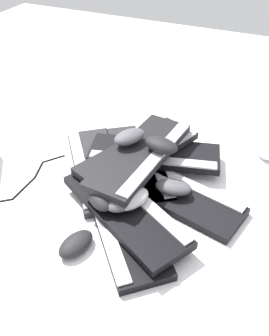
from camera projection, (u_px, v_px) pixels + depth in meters
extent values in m
plane|color=white|center=(117.00, 176.00, 1.25)|extent=(3.20, 3.20, 0.00)
cube|color=black|center=(173.00, 194.00, 1.16)|extent=(0.46, 0.25, 0.02)
cube|color=silver|center=(183.00, 181.00, 1.18)|extent=(0.42, 0.13, 0.01)
cube|color=#232326|center=(137.00, 163.00, 1.29)|extent=(0.38, 0.44, 0.02)
cube|color=silver|center=(153.00, 157.00, 1.29)|extent=(0.28, 0.36, 0.01)
cube|color=#232326|center=(98.00, 167.00, 1.27)|extent=(0.39, 0.44, 0.02)
cube|color=silver|center=(81.00, 166.00, 1.25)|extent=(0.29, 0.35, 0.01)
cube|color=black|center=(123.00, 222.00, 1.07)|extent=(0.40, 0.43, 0.02)
cube|color=silver|center=(104.00, 223.00, 1.04)|extent=(0.31, 0.34, 0.01)
cube|color=black|center=(154.00, 153.00, 1.28)|extent=(0.46, 0.26, 0.02)
cube|color=silver|center=(152.00, 160.00, 1.22)|extent=(0.41, 0.14, 0.01)
cube|color=black|center=(124.00, 210.00, 1.06)|extent=(0.46, 0.34, 0.02)
cube|color=silver|center=(140.00, 198.00, 1.08)|extent=(0.38, 0.23, 0.01)
cube|color=black|center=(138.00, 152.00, 1.23)|extent=(0.30, 0.46, 0.02)
cube|color=#B2B5BA|center=(151.00, 156.00, 1.19)|extent=(0.19, 0.40, 0.01)
cube|color=black|center=(140.00, 154.00, 1.17)|extent=(0.19, 0.45, 0.02)
cube|color=#B2B5BA|center=(157.00, 156.00, 1.14)|extent=(0.08, 0.42, 0.01)
ellipsoid|color=silver|center=(266.00, 150.00, 1.33)|extent=(0.11, 0.13, 0.04)
ellipsoid|color=black|center=(76.00, 244.00, 0.99)|extent=(0.09, 0.12, 0.04)
ellipsoid|color=#4C4C51|center=(124.00, 201.00, 1.04)|extent=(0.11, 0.13, 0.04)
ellipsoid|color=black|center=(161.00, 145.00, 1.15)|extent=(0.12, 0.09, 0.04)
ellipsoid|color=black|center=(101.00, 198.00, 1.05)|extent=(0.13, 0.12, 0.04)
ellipsoid|color=#4C4C51|center=(173.00, 187.00, 1.13)|extent=(0.12, 0.08, 0.04)
ellipsoid|color=#4C4C51|center=(129.00, 137.00, 1.18)|extent=(0.11, 0.13, 0.04)
ellipsoid|color=#B7B7BC|center=(132.00, 199.00, 1.05)|extent=(0.10, 0.13, 0.04)
cylinder|color=black|center=(53.00, 158.00, 1.32)|extent=(0.05, 0.07, 0.01)
cylinder|color=black|center=(39.00, 169.00, 1.27)|extent=(0.03, 0.08, 0.01)
cylinder|color=black|center=(24.00, 187.00, 1.20)|extent=(0.01, 0.12, 0.01)
sphere|color=black|center=(64.00, 155.00, 1.33)|extent=(0.01, 0.01, 0.01)
sphere|color=black|center=(43.00, 162.00, 1.30)|extent=(0.01, 0.01, 0.01)
sphere|color=black|center=(35.00, 177.00, 1.24)|extent=(0.01, 0.01, 0.01)
sphere|color=black|center=(12.00, 199.00, 1.16)|extent=(0.01, 0.01, 0.01)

